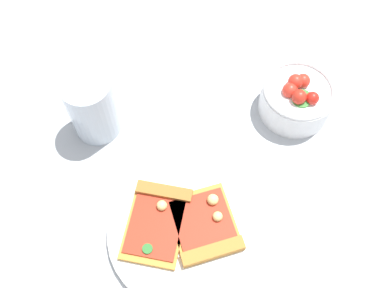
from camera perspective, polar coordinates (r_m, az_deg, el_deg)
name	(u,v)px	position (r m, az deg, el deg)	size (l,w,h in m)	color
ground_plane	(191,197)	(0.76, -0.07, -6.50)	(2.40, 2.40, 0.00)	#B2B7BC
plate	(183,232)	(0.73, -1.15, -10.71)	(0.23, 0.23, 0.01)	white
pizza_slice_near	(206,228)	(0.72, 1.73, -10.20)	(0.14, 0.13, 0.02)	gold
pizza_slice_far	(158,218)	(0.72, -4.11, -8.94)	(0.14, 0.15, 0.02)	gold
salad_bowl	(295,97)	(0.82, 12.46, 5.64)	(0.12, 0.12, 0.08)	white
soda_glass	(92,108)	(0.78, -12.04, 4.35)	(0.08, 0.08, 0.13)	silver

